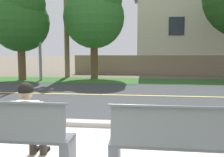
# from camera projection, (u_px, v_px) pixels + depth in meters

# --- Properties ---
(ground_plane) EXTENTS (140.00, 140.00, 0.00)m
(ground_plane) POSITION_uv_depth(u_px,v_px,m) (126.00, 90.00, 11.38)
(ground_plane) COLOR #665B4C
(curb_edge) EXTENTS (44.00, 0.30, 0.11)m
(curb_edge) POSITION_uv_depth(u_px,v_px,m) (110.00, 124.00, 5.79)
(curb_edge) COLOR #ADA89E
(curb_edge) RESTS_ON ground_plane
(street_asphalt) EXTENTS (52.00, 8.00, 0.01)m
(street_asphalt) POSITION_uv_depth(u_px,v_px,m) (123.00, 95.00, 9.89)
(street_asphalt) COLOR #383A3D
(street_asphalt) RESTS_ON ground_plane
(road_centre_line) EXTENTS (48.00, 0.14, 0.01)m
(road_centre_line) POSITION_uv_depth(u_px,v_px,m) (123.00, 95.00, 9.89)
(road_centre_line) COLOR #E0CC4C
(road_centre_line) RESTS_ON ground_plane
(far_verge_grass) EXTENTS (48.00, 2.80, 0.02)m
(far_verge_grass) POSITION_uv_depth(u_px,v_px,m) (130.00, 81.00, 14.58)
(far_verge_grass) COLOR #2D6026
(far_verge_grass) RESTS_ON ground_plane
(bench_left) EXTENTS (1.88, 0.48, 1.01)m
(bench_left) POSITION_uv_depth(u_px,v_px,m) (9.00, 136.00, 3.77)
(bench_left) COLOR slate
(bench_left) RESTS_ON ground_plane
(bench_right) EXTENTS (1.88, 0.48, 1.01)m
(bench_right) POSITION_uv_depth(u_px,v_px,m) (177.00, 143.00, 3.48)
(bench_right) COLOR slate
(bench_right) RESTS_ON ground_plane
(seated_person_white) EXTENTS (0.52, 0.68, 1.25)m
(seated_person_white) POSITION_uv_depth(u_px,v_px,m) (30.00, 119.00, 3.88)
(seated_person_white) COLOR #47382D
(seated_person_white) RESTS_ON ground_plane
(streetlamp) EXTENTS (0.24, 2.10, 6.85)m
(streetlamp) POSITION_uv_depth(u_px,v_px,m) (40.00, 12.00, 14.59)
(streetlamp) COLOR gray
(streetlamp) RESTS_ON ground_plane
(shade_tree_far_left) EXTENTS (3.33, 3.33, 5.49)m
(shade_tree_far_left) POSITION_uv_depth(u_px,v_px,m) (21.00, 18.00, 14.57)
(shade_tree_far_left) COLOR brown
(shade_tree_far_left) RESTS_ON ground_plane
(shade_tree_left) EXTENTS (3.73, 3.73, 6.16)m
(shade_tree_left) POSITION_uv_depth(u_px,v_px,m) (96.00, 13.00, 15.46)
(shade_tree_left) COLOR brown
(shade_tree_left) RESTS_ON ground_plane
(garden_wall) EXTENTS (13.00, 0.36, 1.40)m
(garden_wall) POSITION_uv_depth(u_px,v_px,m) (162.00, 65.00, 18.60)
(garden_wall) COLOR gray
(garden_wall) RESTS_ON ground_plane
(house_across_street) EXTENTS (10.92, 6.91, 6.91)m
(house_across_street) POSITION_uv_depth(u_px,v_px,m) (200.00, 29.00, 21.08)
(house_across_street) COLOR beige
(house_across_street) RESTS_ON ground_plane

